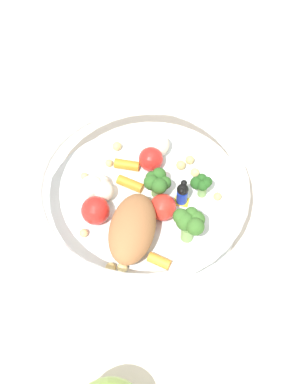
{
  "coord_description": "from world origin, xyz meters",
  "views": [
    {
      "loc": [
        0.23,
        -0.27,
        0.58
      ],
      "look_at": [
        -0.01,
        0.0,
        0.03
      ],
      "focal_mm": 52.63,
      "sensor_mm": 36.0,
      "label": 1
    }
  ],
  "objects": [
    {
      "name": "folded_napkin",
      "position": [
        -0.1,
        0.22,
        0.0
      ],
      "size": [
        0.18,
        0.18,
        0.01
      ],
      "primitive_type": "cube",
      "rotation": [
        0.0,
        0.0,
        0.39
      ],
      "color": "silver",
      "rests_on": "ground_plane"
    },
    {
      "name": "food_container",
      "position": [
        -0.01,
        0.0,
        0.03
      ],
      "size": [
        0.25,
        0.25,
        0.06
      ],
      "color": "white",
      "rests_on": "ground_plane"
    },
    {
      "name": "ground_plane",
      "position": [
        0.0,
        0.0,
        0.0
      ],
      "size": [
        2.4,
        2.4,
        0.0
      ],
      "primitive_type": "plane",
      "color": "silver"
    }
  ]
}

